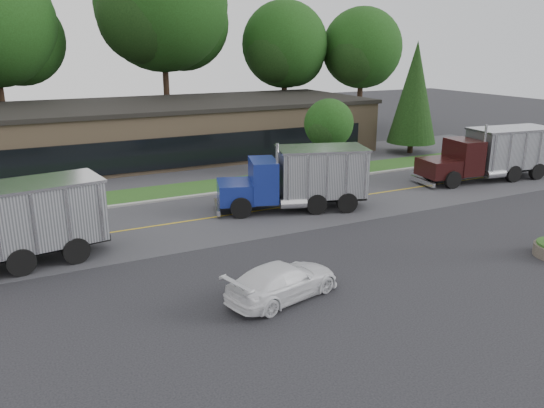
{
  "coord_description": "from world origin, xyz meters",
  "views": [
    {
      "loc": [
        -9.75,
        -15.88,
        8.66
      ],
      "look_at": [
        0.4,
        4.5,
        1.8
      ],
      "focal_mm": 35.0,
      "sensor_mm": 36.0,
      "label": 1
    }
  ],
  "objects": [
    {
      "name": "curb",
      "position": [
        0.0,
        13.2,
        0.0
      ],
      "size": [
        60.0,
        0.3,
        0.12
      ],
      "primitive_type": "cube",
      "color": "#9E9E99",
      "rests_on": "ground"
    },
    {
      "name": "rally_car",
      "position": [
        -1.75,
        -0.7,
        0.65
      ],
      "size": [
        4.78,
        2.9,
        1.29
      ],
      "primitive_type": "imported",
      "rotation": [
        0.0,
        0.0,
        1.83
      ],
      "color": "white",
      "rests_on": "ground"
    },
    {
      "name": "evergreen_right",
      "position": [
        20.0,
        18.0,
        4.94
      ],
      "size": [
        3.96,
        3.96,
        9.0
      ],
      "color": "#382619",
      "rests_on": "ground"
    },
    {
      "name": "far_parking",
      "position": [
        0.0,
        20.0,
        0.0
      ],
      "size": [
        60.0,
        7.0,
        0.02
      ],
      "primitive_type": "cube",
      "color": "#4C4C51",
      "rests_on": "ground"
    },
    {
      "name": "grass_verge",
      "position": [
        0.0,
        15.0,
        0.0
      ],
      "size": [
        60.0,
        3.4,
        0.03
      ],
      "primitive_type": "cube",
      "color": "#305A1E",
      "rests_on": "ground"
    },
    {
      "name": "tree_far_c",
      "position": [
        4.19,
        34.15,
        11.59
      ],
      "size": [
        12.73,
        11.98,
        18.16
      ],
      "color": "#382619",
      "rests_on": "ground"
    },
    {
      "name": "road",
      "position": [
        0.0,
        9.0,
        0.0
      ],
      "size": [
        60.0,
        8.0,
        0.02
      ],
      "primitive_type": "cube",
      "color": "#4C4C51",
      "rests_on": "ground"
    },
    {
      "name": "tree_verge",
      "position": [
        10.05,
        15.04,
        3.28
      ],
      "size": [
        3.62,
        3.41,
        5.16
      ],
      "color": "#382619",
      "rests_on": "ground"
    },
    {
      "name": "strip_mall",
      "position": [
        2.0,
        26.0,
        2.0
      ],
      "size": [
        32.0,
        12.0,
        4.0
      ],
      "primitive_type": "cube",
      "color": "#8E7457",
      "rests_on": "ground"
    },
    {
      "name": "center_line",
      "position": [
        0.0,
        9.0,
        0.0
      ],
      "size": [
        60.0,
        0.12,
        0.01
      ],
      "primitive_type": "cube",
      "color": "gold",
      "rests_on": "ground"
    },
    {
      "name": "dump_truck_blue",
      "position": [
        4.08,
        8.36,
        1.8
      ],
      "size": [
        8.36,
        4.72,
        3.36
      ],
      "rotation": [
        0.0,
        0.0,
        2.84
      ],
      "color": "black",
      "rests_on": "ground"
    },
    {
      "name": "dump_truck_maroon",
      "position": [
        18.85,
        8.5,
        1.81
      ],
      "size": [
        9.82,
        3.64,
        3.36
      ],
      "rotation": [
        0.0,
        0.0,
        3.03
      ],
      "color": "black",
      "rests_on": "ground"
    },
    {
      "name": "tree_far_d",
      "position": [
        16.14,
        33.11,
        8.27
      ],
      "size": [
        9.09,
        8.56,
        12.97
      ],
      "color": "#382619",
      "rests_on": "ground"
    },
    {
      "name": "tree_far_e",
      "position": [
        24.13,
        31.1,
        7.94
      ],
      "size": [
        8.73,
        8.21,
        12.45
      ],
      "color": "#382619",
      "rests_on": "ground"
    },
    {
      "name": "ground",
      "position": [
        0.0,
        0.0,
        0.0
      ],
      "size": [
        140.0,
        140.0,
        0.0
      ],
      "primitive_type": "plane",
      "color": "#333338",
      "rests_on": "ground"
    }
  ]
}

